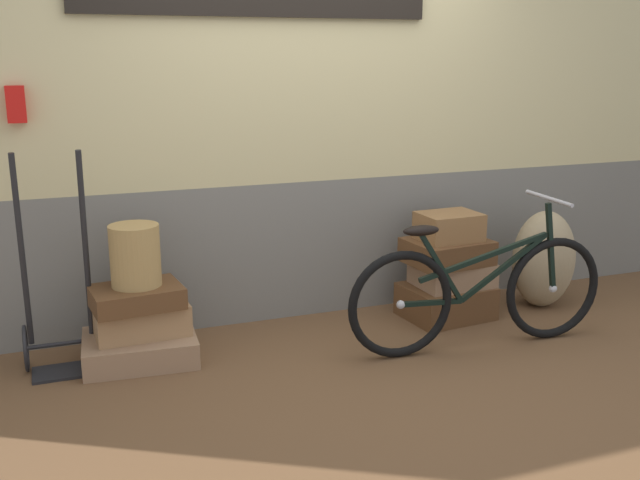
{
  "coord_description": "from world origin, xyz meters",
  "views": [
    {
      "loc": [
        -1.63,
        -3.71,
        1.73
      ],
      "look_at": [
        -0.12,
        0.29,
        0.64
      ],
      "focal_mm": 41.43,
      "sensor_mm": 36.0,
      "label": 1
    }
  ],
  "objects_px": {
    "burlap_sack": "(544,259)",
    "suitcase_4": "(452,274)",
    "suitcase_3": "(446,301)",
    "luggage_trolley": "(60,317)",
    "suitcase_0": "(140,348)",
    "suitcase_5": "(447,251)",
    "bicycle": "(479,293)",
    "suitcase_1": "(141,318)",
    "wicker_basket": "(135,255)",
    "suitcase_2": "(136,297)",
    "suitcase_6": "(449,226)"
  },
  "relations": [
    {
      "from": "suitcase_2",
      "to": "burlap_sack",
      "type": "xyz_separation_m",
      "value": [
        2.77,
        -0.02,
        -0.05
      ]
    },
    {
      "from": "burlap_sack",
      "to": "suitcase_3",
      "type": "bearing_deg",
      "value": 176.87
    },
    {
      "from": "wicker_basket",
      "to": "burlap_sack",
      "type": "xyz_separation_m",
      "value": [
        2.75,
        -0.05,
        -0.28
      ]
    },
    {
      "from": "suitcase_3",
      "to": "suitcase_6",
      "type": "height_order",
      "value": "suitcase_6"
    },
    {
      "from": "suitcase_3",
      "to": "wicker_basket",
      "type": "distance_m",
      "value": 2.08
    },
    {
      "from": "suitcase_1",
      "to": "luggage_trolley",
      "type": "distance_m",
      "value": 0.44
    },
    {
      "from": "suitcase_5",
      "to": "luggage_trolley",
      "type": "distance_m",
      "value": 2.44
    },
    {
      "from": "suitcase_2",
      "to": "suitcase_4",
      "type": "relative_size",
      "value": 1.02
    },
    {
      "from": "suitcase_1",
      "to": "suitcase_5",
      "type": "height_order",
      "value": "suitcase_5"
    },
    {
      "from": "suitcase_3",
      "to": "suitcase_5",
      "type": "xyz_separation_m",
      "value": [
        -0.0,
        0.01,
        0.34
      ]
    },
    {
      "from": "suitcase_4",
      "to": "burlap_sack",
      "type": "height_order",
      "value": "burlap_sack"
    },
    {
      "from": "suitcase_3",
      "to": "suitcase_5",
      "type": "bearing_deg",
      "value": 94.07
    },
    {
      "from": "burlap_sack",
      "to": "suitcase_4",
      "type": "bearing_deg",
      "value": 176.27
    },
    {
      "from": "suitcase_2",
      "to": "burlap_sack",
      "type": "height_order",
      "value": "burlap_sack"
    },
    {
      "from": "suitcase_1",
      "to": "wicker_basket",
      "type": "height_order",
      "value": "wicker_basket"
    },
    {
      "from": "wicker_basket",
      "to": "burlap_sack",
      "type": "distance_m",
      "value": 2.77
    },
    {
      "from": "wicker_basket",
      "to": "burlap_sack",
      "type": "bearing_deg",
      "value": -0.98
    },
    {
      "from": "suitcase_6",
      "to": "bicycle",
      "type": "distance_m",
      "value": 0.61
    },
    {
      "from": "suitcase_5",
      "to": "burlap_sack",
      "type": "distance_m",
      "value": 0.75
    },
    {
      "from": "suitcase_2",
      "to": "suitcase_1",
      "type": "bearing_deg",
      "value": 62.52
    },
    {
      "from": "suitcase_4",
      "to": "suitcase_5",
      "type": "height_order",
      "value": "suitcase_5"
    },
    {
      "from": "suitcase_4",
      "to": "bicycle",
      "type": "height_order",
      "value": "bicycle"
    },
    {
      "from": "suitcase_2",
      "to": "suitcase_6",
      "type": "xyz_separation_m",
      "value": [
        2.03,
        0.03,
        0.23
      ]
    },
    {
      "from": "suitcase_0",
      "to": "suitcase_6",
      "type": "xyz_separation_m",
      "value": [
        2.02,
        0.02,
        0.55
      ]
    },
    {
      "from": "suitcase_1",
      "to": "suitcase_4",
      "type": "relative_size",
      "value": 1.07
    },
    {
      "from": "suitcase_4",
      "to": "bicycle",
      "type": "distance_m",
      "value": 0.55
    },
    {
      "from": "suitcase_3",
      "to": "burlap_sack",
      "type": "xyz_separation_m",
      "value": [
        0.74,
        -0.04,
        0.23
      ]
    },
    {
      "from": "burlap_sack",
      "to": "suitcase_5",
      "type": "bearing_deg",
      "value": 176.22
    },
    {
      "from": "suitcase_6",
      "to": "wicker_basket",
      "type": "xyz_separation_m",
      "value": [
        -2.02,
        0.0,
        0.0
      ]
    },
    {
      "from": "suitcase_3",
      "to": "suitcase_6",
      "type": "bearing_deg",
      "value": 64.82
    },
    {
      "from": "suitcase_0",
      "to": "suitcase_5",
      "type": "bearing_deg",
      "value": 4.97
    },
    {
      "from": "suitcase_1",
      "to": "wicker_basket",
      "type": "xyz_separation_m",
      "value": [
        -0.01,
        -0.03,
        0.38
      ]
    },
    {
      "from": "suitcase_1",
      "to": "suitcase_4",
      "type": "distance_m",
      "value": 2.05
    },
    {
      "from": "suitcase_4",
      "to": "suitcase_2",
      "type": "bearing_deg",
      "value": 178.76
    },
    {
      "from": "suitcase_3",
      "to": "luggage_trolley",
      "type": "height_order",
      "value": "luggage_trolley"
    },
    {
      "from": "suitcase_5",
      "to": "suitcase_6",
      "type": "relative_size",
      "value": 1.34
    },
    {
      "from": "luggage_trolley",
      "to": "suitcase_5",
      "type": "bearing_deg",
      "value": -0.93
    },
    {
      "from": "suitcase_5",
      "to": "luggage_trolley",
      "type": "relative_size",
      "value": 0.42
    },
    {
      "from": "suitcase_1",
      "to": "suitcase_6",
      "type": "height_order",
      "value": "suitcase_6"
    },
    {
      "from": "suitcase_0",
      "to": "bicycle",
      "type": "xyz_separation_m",
      "value": [
        1.93,
        -0.51,
        0.27
      ]
    },
    {
      "from": "burlap_sack",
      "to": "suitcase_1",
      "type": "bearing_deg",
      "value": 178.4
    },
    {
      "from": "suitcase_4",
      "to": "luggage_trolley",
      "type": "relative_size",
      "value": 0.4
    },
    {
      "from": "suitcase_2",
      "to": "luggage_trolley",
      "type": "height_order",
      "value": "luggage_trolley"
    },
    {
      "from": "suitcase_3",
      "to": "burlap_sack",
      "type": "bearing_deg",
      "value": -8.85
    },
    {
      "from": "suitcase_0",
      "to": "burlap_sack",
      "type": "xyz_separation_m",
      "value": [
        2.76,
        -0.02,
        0.26
      ]
    },
    {
      "from": "suitcase_1",
      "to": "suitcase_6",
      "type": "distance_m",
      "value": 2.04
    },
    {
      "from": "suitcase_5",
      "to": "bicycle",
      "type": "bearing_deg",
      "value": -105.71
    },
    {
      "from": "suitcase_2",
      "to": "suitcase_3",
      "type": "height_order",
      "value": "suitcase_2"
    },
    {
      "from": "suitcase_0",
      "to": "burlap_sack",
      "type": "bearing_deg",
      "value": 3.77
    },
    {
      "from": "suitcase_5",
      "to": "suitcase_6",
      "type": "height_order",
      "value": "suitcase_6"
    }
  ]
}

